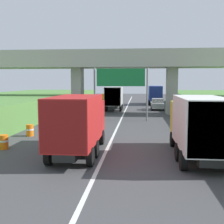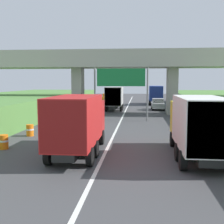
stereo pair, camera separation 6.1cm
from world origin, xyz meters
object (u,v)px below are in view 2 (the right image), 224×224
Objects in this scene: truck_yellow at (197,124)px; truck_black at (115,97)px; overhead_highway_sign at (121,81)px; truck_blue at (155,94)px; speed_limit_sign at (201,113)px; car_orange at (107,98)px; construction_barrel_2 at (4,142)px; truck_red at (78,122)px; car_silver at (158,104)px; construction_barrel_3 at (30,130)px.

truck_black is at bearing 104.49° from truck_yellow.
overhead_highway_sign is 0.81× the size of truck_blue.
speed_limit_sign is 27.98m from truck_blue.
car_orange reaches higher than construction_barrel_2.
overhead_highway_sign is 14.95m from truck_red.
truck_blue is at bearing 88.95° from car_silver.
car_orange is 4.56× the size of construction_barrel_3.
car_orange is at bearing 119.54° from car_silver.
truck_yellow is 12.91m from construction_barrel_3.
truck_black is (-0.16, 26.19, 0.00)m from truck_red.
truck_black is at bearing 77.09° from construction_barrel_3.
truck_blue is 1.00× the size of truck_yellow.
construction_barrel_2 is (-11.42, -36.36, -1.47)m from truck_blue.
overhead_highway_sign reaches higher than car_silver.
car_silver is at bearing 62.74° from construction_barrel_3.
truck_black is 25.85m from construction_barrel_2.
speed_limit_sign is 0.31× the size of truck_red.
truck_blue is 38.14m from construction_barrel_2.
truck_red reaches higher than construction_barrel_2.
truck_black reaches higher than car_orange.
car_orange is 43.17m from construction_barrel_2.
construction_barrel_2 is at bearing 170.46° from truck_red.
speed_limit_sign reaches higher than construction_barrel_3.
truck_blue is 1.78× the size of car_silver.
truck_red is at bearing -85.58° from car_orange.
truck_yellow is 1.00× the size of truck_black.
overhead_highway_sign is 2.64× the size of speed_limit_sign.
overhead_highway_sign is at bearing 84.17° from truck_red.
speed_limit_sign is 9.83m from truck_yellow.
construction_barrel_2 is 4.32m from construction_barrel_3.
truck_blue reaches higher than car_silver.
truck_blue is at bearing 72.56° from construction_barrel_2.
speed_limit_sign is 19.14m from truck_black.
truck_blue is at bearing -34.59° from car_orange.
truck_blue is 10.30m from car_silver.
car_orange is at bearing 87.67° from construction_barrel_3.
car_orange is 38.86m from construction_barrel_3.
truck_blue is 12.83m from truck_black.
truck_red reaches higher than car_orange.
truck_yellow is at bearing -5.22° from construction_barrel_2.
construction_barrel_3 is (-13.88, -4.17, -1.02)m from speed_limit_sign.
truck_yellow is 6.67m from truck_red.
speed_limit_sign is 0.31× the size of truck_blue.
truck_blue reaches higher than construction_barrel_3.
truck_red is (-8.90, -9.33, 0.46)m from speed_limit_sign.
overhead_highway_sign is 12.14m from construction_barrel_3.
truck_yellow is 11.79m from construction_barrel_2.
truck_yellow is 8.11× the size of construction_barrel_3.
car_orange is at bearing 87.90° from construction_barrel_2.
speed_limit_sign is at bearing -70.46° from car_orange.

